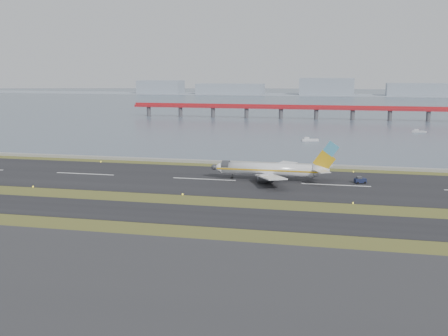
% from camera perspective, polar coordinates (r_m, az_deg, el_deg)
% --- Properties ---
extents(ground, '(1000.00, 1000.00, 0.00)m').
position_cam_1_polar(ground, '(145.25, -5.09, -3.40)').
color(ground, '#3F4A1A').
rests_on(ground, ground).
extents(apron_strip, '(1000.00, 50.00, 0.10)m').
position_cam_1_polar(apron_strip, '(96.68, -15.35, -10.67)').
color(apron_strip, '#313133').
rests_on(apron_strip, ground).
extents(taxiway_strip, '(1000.00, 18.00, 0.10)m').
position_cam_1_polar(taxiway_strip, '(134.22, -6.67, -4.53)').
color(taxiway_strip, black).
rests_on(taxiway_strip, ground).
extents(runway_strip, '(1000.00, 45.00, 0.10)m').
position_cam_1_polar(runway_strip, '(173.35, -2.04, -1.15)').
color(runway_strip, black).
rests_on(runway_strip, ground).
extents(seawall, '(1000.00, 2.50, 1.00)m').
position_cam_1_polar(seawall, '(201.94, 0.15, 0.58)').
color(seawall, gray).
rests_on(seawall, ground).
extents(bay_water, '(1400.00, 800.00, 1.30)m').
position_cam_1_polar(bay_water, '(596.86, 8.72, 6.67)').
color(bay_water, '#4B5B6B').
rests_on(bay_water, ground).
extents(red_pier, '(260.00, 5.00, 10.20)m').
position_cam_1_polar(red_pier, '(385.94, 9.36, 5.97)').
color(red_pier, '#B41E25').
rests_on(red_pier, ground).
extents(far_shoreline, '(1400.00, 80.00, 60.50)m').
position_cam_1_polar(far_shoreline, '(755.40, 10.69, 7.75)').
color(far_shoreline, '#8E9AA8').
rests_on(far_shoreline, ground).
extents(airliner, '(38.52, 32.89, 12.80)m').
position_cam_1_polar(airliner, '(171.31, 4.93, -0.16)').
color(airliner, white).
rests_on(airliner, ground).
extents(pushback_tug, '(3.77, 2.99, 2.12)m').
position_cam_1_polar(pushback_tug, '(171.82, 13.66, -1.20)').
color(pushback_tug, '#141B38').
rests_on(pushback_tug, ground).
extents(workboat_near, '(8.23, 4.73, 1.91)m').
position_cam_1_polar(workboat_near, '(268.79, 8.68, 2.85)').
color(workboat_near, silver).
rests_on(workboat_near, ground).
extents(workboat_far, '(7.58, 4.17, 1.76)m').
position_cam_1_polar(workboat_far, '(319.57, 19.16, 3.52)').
color(workboat_far, silver).
rests_on(workboat_far, ground).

